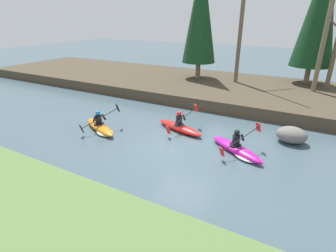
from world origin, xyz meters
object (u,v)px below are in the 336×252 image
at_px(kayaker_trailing, 101,127).
at_px(boulder_midstream, 292,135).
at_px(kayaker_lead, 238,149).
at_px(kayaker_middle, 180,127).

distance_m(kayaker_trailing, boulder_midstream, 8.82).
relative_size(kayaker_lead, kayaker_trailing, 0.97).
height_order(kayaker_middle, boulder_midstream, kayaker_middle).
height_order(kayaker_middle, kayaker_trailing, same).
bearing_deg(kayaker_trailing, kayaker_middle, 53.06).
bearing_deg(kayaker_trailing, kayaker_lead, 32.35).
relative_size(kayaker_middle, boulder_midstream, 2.14).
distance_m(kayaker_lead, kayaker_trailing, 6.56).
height_order(kayaker_trailing, boulder_midstream, kayaker_trailing).
bearing_deg(kayaker_lead, boulder_midstream, 80.93).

